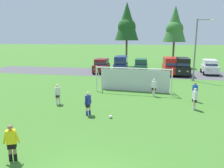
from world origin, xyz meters
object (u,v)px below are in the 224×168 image
object	(u,v)px
parked_car_slot_far_left	(101,66)
parked_car_slot_left	(121,64)
player_midfield_center	(195,99)
referee	(12,143)
parked_car_slot_center	(170,66)
player_winger_right	(88,104)
player_striker_near	(195,92)
parked_car_slot_center_left	(141,65)
parked_car_slot_center_right	(182,66)
street_lamp	(197,50)
soccer_ball	(111,117)
player_defender_far	(154,88)
soccer_goal	(134,79)
player_winger_left	(58,94)
parked_car_slot_right	(210,67)

from	to	relation	value
parked_car_slot_far_left	parked_car_slot_left	size ratio (longest dim) A/B	0.94
player_midfield_center	parked_car_slot_left	size ratio (longest dim) A/B	0.33
referee	parked_car_slot_center	size ratio (longest dim) A/B	0.33
player_winger_right	player_striker_near	bearing A→B (deg)	33.02
parked_car_slot_center_left	player_winger_right	bearing A→B (deg)	-95.93
parked_car_slot_center_right	street_lamp	bearing A→B (deg)	-76.09
player_midfield_center	parked_car_slot_center_right	bearing A→B (deg)	87.24
player_striker_near	soccer_ball	bearing A→B (deg)	-138.86
referee	parked_car_slot_center_left	distance (m)	27.08
player_midfield_center	parked_car_slot_center_right	distance (m)	16.55
player_winger_right	parked_car_slot_left	bearing A→B (deg)	92.92
player_midfield_center	parked_car_slot_far_left	world-z (taller)	parked_car_slot_far_left
referee	parked_car_slot_center_left	bearing A→B (deg)	82.41
soccer_ball	referee	world-z (taller)	referee
soccer_ball	player_defender_far	bearing A→B (deg)	67.04
soccer_ball	player_midfield_center	size ratio (longest dim) A/B	0.13
player_defender_far	parked_car_slot_center_left	world-z (taller)	parked_car_slot_center_left
player_midfield_center	player_winger_right	distance (m)	7.86
soccer_ball	street_lamp	bearing A→B (deg)	63.21
street_lamp	soccer_goal	bearing A→B (deg)	-133.81
parked_car_slot_left	player_winger_left	bearing A→B (deg)	-96.49
soccer_ball	parked_car_slot_center	distance (m)	20.27
referee	parked_car_slot_center	distance (m)	26.75
player_winger_right	parked_car_slot_left	xyz separation A→B (m)	(-1.05, 20.60, 0.52)
soccer_goal	parked_car_slot_center_right	distance (m)	13.04
player_winger_right	player_defender_far	bearing A→B (deg)	54.48
parked_car_slot_far_left	street_lamp	world-z (taller)	street_lamp
soccer_ball	parked_car_slot_left	bearing A→B (deg)	97.35
parked_car_slot_left	parked_car_slot_center_left	xyz separation A→B (m)	(3.19, 0.04, -0.23)
parked_car_slot_right	player_striker_near	bearing A→B (deg)	-106.00
soccer_goal	player_striker_near	xyz separation A→B (m)	(5.40, -2.56, -0.47)
soccer_ball	parked_car_slot_right	bearing A→B (deg)	63.44
referee	parked_car_slot_center_right	bearing A→B (deg)	69.34
parked_car_slot_far_left	parked_car_slot_center	bearing A→B (deg)	0.05
player_winger_left	player_winger_right	xyz separation A→B (m)	(3.17, -1.97, 0.00)
parked_car_slot_left	parked_car_slot_center_right	xyz separation A→B (m)	(9.22, -1.34, 0.00)
player_midfield_center	street_lamp	size ratio (longest dim) A/B	0.22
soccer_ball	soccer_goal	bearing A→B (deg)	84.93
soccer_ball	player_winger_left	distance (m)	5.37
player_defender_far	player_winger_right	bearing A→B (deg)	-125.52
soccer_goal	parked_car_slot_center	xyz separation A→B (m)	(4.17, 11.75, 0.05)
referee	player_defender_far	world-z (taller)	same
player_midfield_center	parked_car_slot_left	world-z (taller)	parked_car_slot_left
player_defender_far	soccer_goal	bearing A→B (deg)	143.27
soccer_ball	player_winger_left	size ratio (longest dim) A/B	0.13
player_striker_near	player_defender_far	world-z (taller)	same
player_striker_near	parked_car_slot_center	bearing A→B (deg)	94.91
parked_car_slot_center	soccer_ball	bearing A→B (deg)	-103.94
street_lamp	parked_car_slot_far_left	bearing A→B (deg)	161.14
soccer_goal	parked_car_slot_right	xyz separation A→B (m)	(10.03, 13.57, -0.18)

